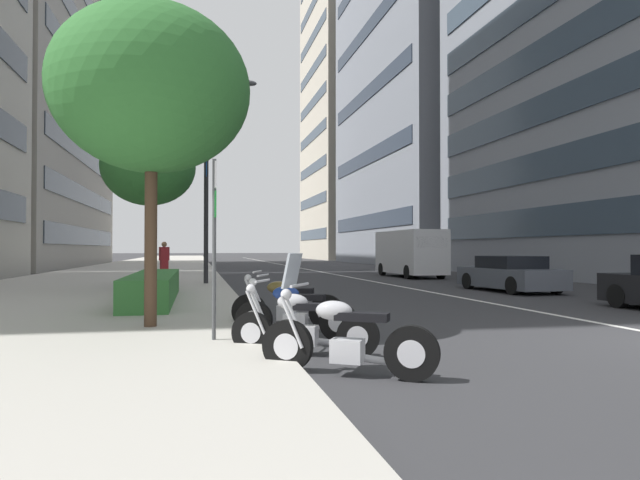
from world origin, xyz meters
TOP-DOWN VIEW (x-y plane):
  - sidewalk_right_plaza at (30.00, 11.82)m, footprint 160.00×9.84m
  - lane_centre_stripe at (35.00, 0.00)m, footprint 110.00×0.16m
  - motorcycle_by_sign_pole at (-0.43, 6.37)m, footprint 1.23×1.94m
  - motorcycle_under_tarp at (0.93, 6.62)m, footprint 1.08×2.02m
  - motorcycle_nearest_camera at (2.25, 6.50)m, footprint 1.00×1.97m
  - motorcycle_far_end_row at (3.50, 6.43)m, footprint 0.91×2.08m
  - car_mid_block_traffic at (10.85, -2.96)m, footprint 4.32×2.07m
  - delivery_van_ahead at (21.06, -3.28)m, footprint 5.83×2.04m
  - parking_sign_by_curb at (1.67, 7.84)m, footprint 0.32×0.06m
  - street_lamp_with_banners at (15.54, 7.46)m, footprint 1.26×2.12m
  - clipped_hedge_bed at (8.40, 9.22)m, footprint 6.70×1.10m
  - street_tree_by_lamp_post at (3.36, 8.91)m, footprint 3.52×3.52m
  - street_tree_far_plaza at (13.02, 9.76)m, footprint 3.23×3.23m
  - pedestrian_on_plaza at (18.26, 9.51)m, footprint 0.39×0.47m
  - office_tower_mid_left at (45.89, -18.39)m, footprint 26.10×19.07m
  - office_tower_near_left at (73.06, -17.98)m, footprint 20.24×18.25m

SIDE VIEW (x-z plane):
  - lane_centre_stripe at x=35.00m, z-range 0.00..0.01m
  - sidewalk_right_plaza at x=30.00m, z-range 0.00..0.15m
  - motorcycle_under_tarp at x=0.93m, z-range -0.13..0.95m
  - motorcycle_nearest_camera at x=2.25m, z-range -0.13..0.97m
  - motorcycle_far_end_row at x=3.50m, z-range -0.13..0.98m
  - motorcycle_by_sign_pole at x=-0.43m, z-range -0.30..1.18m
  - clipped_hedge_bed at x=8.40m, z-range 0.15..0.87m
  - car_mid_block_traffic at x=10.85m, z-range -0.04..1.24m
  - pedestrian_on_plaza at x=18.26m, z-range 0.16..1.87m
  - delivery_van_ahead at x=21.06m, z-range 0.09..2.61m
  - parking_sign_by_curb at x=1.67m, z-range 0.50..3.25m
  - street_tree_by_lamp_post at x=3.36m, z-range 1.52..7.26m
  - street_tree_far_plaza at x=13.02m, z-range 1.59..7.23m
  - street_lamp_with_banners at x=15.54m, z-range 0.96..9.35m
  - office_tower_near_left at x=73.06m, z-range 0.00..46.20m
  - office_tower_mid_left at x=45.89m, z-range 0.00..53.65m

